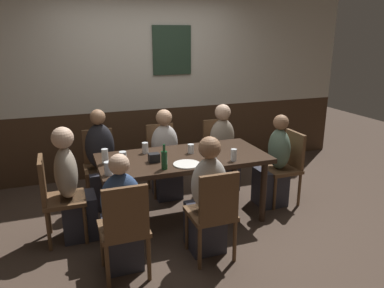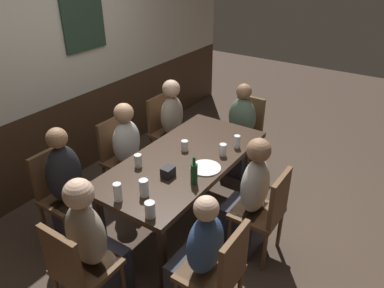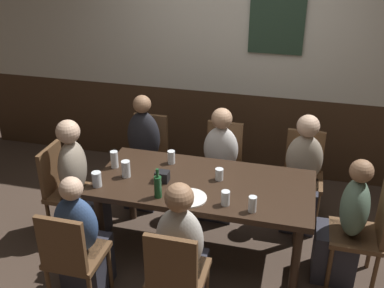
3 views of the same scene
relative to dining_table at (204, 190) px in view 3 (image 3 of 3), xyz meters
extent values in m
plane|color=#423328|center=(0.00, 0.00, -0.66)|extent=(12.00, 12.00, 0.00)
cube|color=#3D2819|center=(0.00, 1.65, -0.19)|extent=(6.40, 0.10, 0.95)
cube|color=beige|center=(0.00, 1.65, 1.11)|extent=(6.40, 0.10, 1.65)
cube|color=#233828|center=(0.38, 1.58, 1.12)|extent=(0.56, 0.03, 0.68)
cube|color=black|center=(0.00, 0.00, 0.05)|extent=(1.81, 0.86, 0.05)
cylinder|color=black|center=(-0.80, -0.35, -0.32)|extent=(0.07, 0.07, 0.69)
cylinder|color=black|center=(0.80, -0.35, -0.32)|extent=(0.07, 0.07, 0.69)
cylinder|color=black|center=(-0.80, 0.35, -0.32)|extent=(0.07, 0.07, 0.69)
cylinder|color=black|center=(0.80, 0.35, -0.32)|extent=(0.07, 0.07, 0.69)
cube|color=brown|center=(0.00, 0.77, -0.23)|extent=(0.40, 0.40, 0.04)
cube|color=brown|center=(0.00, 0.95, 0.00)|extent=(0.36, 0.04, 0.43)
cylinder|color=brown|center=(0.17, 0.60, -0.46)|extent=(0.04, 0.04, 0.41)
cylinder|color=brown|center=(-0.17, 0.60, -0.46)|extent=(0.04, 0.04, 0.41)
cylinder|color=brown|center=(0.17, 0.94, -0.46)|extent=(0.04, 0.04, 0.41)
cylinder|color=brown|center=(-0.17, 0.94, -0.46)|extent=(0.04, 0.04, 0.41)
cube|color=brown|center=(-0.79, 0.77, -0.23)|extent=(0.40, 0.40, 0.04)
cube|color=brown|center=(-0.79, 0.95, 0.00)|extent=(0.36, 0.04, 0.43)
cylinder|color=brown|center=(-0.62, 0.60, -0.46)|extent=(0.04, 0.04, 0.41)
cylinder|color=brown|center=(-0.96, 0.60, -0.46)|extent=(0.04, 0.04, 0.41)
cylinder|color=brown|center=(-0.62, 0.94, -0.46)|extent=(0.04, 0.04, 0.41)
cylinder|color=brown|center=(-0.96, 0.94, -0.46)|extent=(0.04, 0.04, 0.41)
cube|color=brown|center=(1.24, 0.00, -0.23)|extent=(0.40, 0.40, 0.04)
cube|color=brown|center=(1.42, 0.00, 0.00)|extent=(0.04, 0.36, 0.43)
cylinder|color=brown|center=(1.07, -0.17, -0.46)|extent=(0.04, 0.04, 0.41)
cylinder|color=brown|center=(1.07, 0.17, -0.46)|extent=(0.04, 0.04, 0.41)
cylinder|color=brown|center=(1.41, -0.17, -0.46)|extent=(0.04, 0.04, 0.41)
cylinder|color=brown|center=(1.41, 0.17, -0.46)|extent=(0.04, 0.04, 0.41)
cube|color=brown|center=(0.79, 0.77, -0.23)|extent=(0.40, 0.40, 0.04)
cube|color=brown|center=(0.79, 0.95, 0.00)|extent=(0.36, 0.04, 0.43)
cylinder|color=brown|center=(0.96, 0.60, -0.46)|extent=(0.04, 0.04, 0.41)
cylinder|color=brown|center=(0.62, 0.60, -0.46)|extent=(0.04, 0.04, 0.41)
cylinder|color=brown|center=(0.96, 0.94, -0.46)|extent=(0.04, 0.04, 0.41)
cylinder|color=brown|center=(0.62, 0.94, -0.46)|extent=(0.04, 0.04, 0.41)
cube|color=brown|center=(-0.79, -0.77, -0.23)|extent=(0.40, 0.40, 0.04)
cube|color=brown|center=(-0.79, -0.95, 0.00)|extent=(0.36, 0.04, 0.43)
cylinder|color=brown|center=(-0.96, -0.60, -0.46)|extent=(0.04, 0.04, 0.41)
cylinder|color=brown|center=(-0.62, -0.60, -0.46)|extent=(0.04, 0.04, 0.41)
cube|color=brown|center=(-1.24, 0.00, -0.23)|extent=(0.40, 0.40, 0.04)
cube|color=brown|center=(-1.42, 0.00, 0.00)|extent=(0.04, 0.36, 0.43)
cylinder|color=brown|center=(-1.07, 0.17, -0.46)|extent=(0.04, 0.04, 0.41)
cylinder|color=brown|center=(-1.07, -0.17, -0.46)|extent=(0.04, 0.04, 0.41)
cylinder|color=brown|center=(-1.41, 0.17, -0.46)|extent=(0.04, 0.04, 0.41)
cylinder|color=brown|center=(-1.41, -0.17, -0.46)|extent=(0.04, 0.04, 0.41)
cube|color=brown|center=(0.00, -0.77, -0.23)|extent=(0.40, 0.40, 0.04)
cube|color=brown|center=(0.00, -0.95, 0.00)|extent=(0.36, 0.04, 0.43)
cylinder|color=brown|center=(-0.17, -0.60, -0.46)|extent=(0.04, 0.04, 0.41)
cylinder|color=brown|center=(0.17, -0.60, -0.46)|extent=(0.04, 0.04, 0.41)
cube|color=#2D2D38|center=(0.00, 0.64, -0.44)|extent=(0.32, 0.34, 0.45)
ellipsoid|color=silver|center=(0.00, 0.73, 0.03)|extent=(0.34, 0.22, 0.47)
sphere|color=tan|center=(0.00, 0.73, 0.35)|extent=(0.20, 0.20, 0.20)
cube|color=#2D2D38|center=(-0.79, 0.64, -0.44)|extent=(0.32, 0.34, 0.45)
ellipsoid|color=black|center=(-0.79, 0.73, 0.06)|extent=(0.34, 0.22, 0.55)
sphere|color=#936B4C|center=(-0.79, 0.73, 0.42)|extent=(0.18, 0.18, 0.18)
cube|color=#2D2D38|center=(1.11, 0.00, -0.44)|extent=(0.34, 0.32, 0.45)
ellipsoid|color=#56705B|center=(1.20, 0.00, 0.03)|extent=(0.22, 0.34, 0.49)
sphere|color=#936B4C|center=(1.20, 0.00, 0.36)|extent=(0.18, 0.18, 0.18)
cube|color=#2D2D38|center=(0.79, 0.64, -0.44)|extent=(0.32, 0.34, 0.45)
ellipsoid|color=tan|center=(0.79, 0.73, 0.03)|extent=(0.34, 0.22, 0.48)
sphere|color=#DBB293|center=(0.79, 0.73, 0.36)|extent=(0.21, 0.21, 0.21)
cube|color=#2D2D38|center=(-0.79, -0.64, -0.44)|extent=(0.32, 0.34, 0.45)
ellipsoid|color=#334C7A|center=(-0.79, -0.73, 0.02)|extent=(0.34, 0.22, 0.47)
sphere|color=#DBB293|center=(-0.79, -0.73, 0.33)|extent=(0.17, 0.17, 0.17)
cube|color=#2D2D38|center=(-1.11, 0.00, -0.44)|extent=(0.34, 0.32, 0.45)
ellipsoid|color=tan|center=(-1.20, 0.00, 0.05)|extent=(0.22, 0.34, 0.52)
sphere|color=#DBB293|center=(-1.20, 0.00, 0.40)|extent=(0.21, 0.21, 0.21)
cube|color=#2D2D38|center=(0.00, -0.64, -0.44)|extent=(0.32, 0.34, 0.45)
ellipsoid|color=beige|center=(0.00, -0.73, 0.04)|extent=(0.34, 0.22, 0.51)
sphere|color=#936B4C|center=(0.00, -0.73, 0.39)|extent=(0.20, 0.20, 0.20)
cylinder|color=silver|center=(-0.66, -0.07, 0.15)|extent=(0.07, 0.07, 0.15)
cylinder|color=#B26623|center=(-0.66, -0.07, 0.11)|extent=(0.07, 0.07, 0.06)
cylinder|color=silver|center=(0.11, 0.07, 0.13)|extent=(0.07, 0.07, 0.10)
cylinder|color=silver|center=(0.11, 0.07, 0.12)|extent=(0.06, 0.06, 0.07)
cylinder|color=silver|center=(0.44, -0.32, 0.14)|extent=(0.06, 0.06, 0.13)
cylinder|color=#C6842D|center=(0.44, -0.32, 0.13)|extent=(0.05, 0.05, 0.09)
cylinder|color=silver|center=(-0.36, 0.25, 0.14)|extent=(0.07, 0.07, 0.12)
cylinder|color=#C6842D|center=(-0.36, 0.25, 0.10)|extent=(0.06, 0.06, 0.05)
cylinder|color=silver|center=(0.23, -0.28, 0.14)|extent=(0.07, 0.07, 0.12)
cylinder|color=#B26623|center=(0.23, -0.28, 0.12)|extent=(0.06, 0.06, 0.09)
cylinder|color=silver|center=(-0.82, 0.05, 0.16)|extent=(0.07, 0.07, 0.15)
cylinder|color=#C6842D|center=(-0.82, 0.05, 0.12)|extent=(0.06, 0.06, 0.08)
cylinder|color=silver|center=(-0.83, -0.28, 0.14)|extent=(0.08, 0.08, 0.13)
cylinder|color=gold|center=(-0.83, -0.28, 0.13)|extent=(0.07, 0.07, 0.10)
cylinder|color=#194723|center=(-0.30, -0.31, 0.17)|extent=(0.06, 0.06, 0.18)
cylinder|color=#194723|center=(-0.30, -0.31, 0.30)|extent=(0.03, 0.03, 0.07)
cylinder|color=white|center=(-0.05, -0.27, 0.09)|extent=(0.27, 0.27, 0.01)
cube|color=black|center=(-0.34, -0.07, 0.12)|extent=(0.11, 0.09, 0.09)
camera|label=1|loc=(-1.21, -3.59, 1.35)|focal=34.73mm
camera|label=2|loc=(-2.40, -1.69, 1.83)|focal=34.22mm
camera|label=3|loc=(0.72, -3.16, 2.04)|focal=42.57mm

